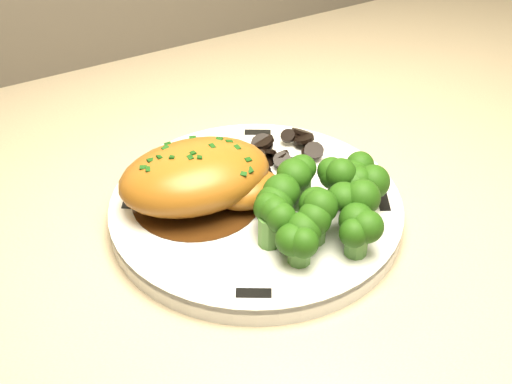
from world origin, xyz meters
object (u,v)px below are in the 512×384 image
plate (256,209)px  broccoli_florets (324,203)px  chicken_breast (201,177)px  counter (458,334)px

plate → broccoli_florets: size_ratio=1.98×
broccoli_florets → chicken_breast: bearing=131.4°
counter → plate: 0.62m
chicken_breast → counter: bearing=10.8°
plate → chicken_breast: (-0.04, 0.02, 0.03)m
broccoli_florets → plate: bearing=118.6°
counter → broccoli_florets: (-0.38, -0.11, 0.50)m
plate → chicken_breast: 0.06m
counter → plate: counter is taller
plate → counter: bearing=7.1°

